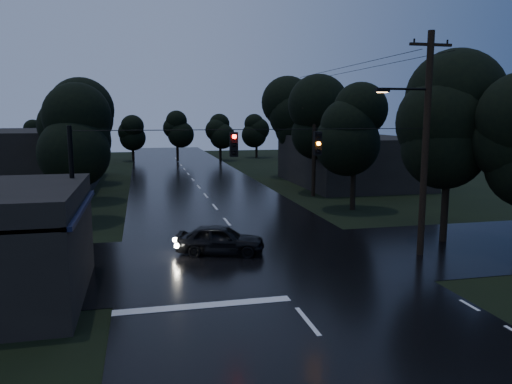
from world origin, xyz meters
name	(u,v)px	position (x,y,z in m)	size (l,w,h in m)	color
main_road	(206,196)	(0.00, 30.00, 0.00)	(12.00, 120.00, 0.02)	black
cross_street	(257,259)	(0.00, 12.00, 0.00)	(60.00, 9.00, 0.02)	black
building_far_right	(350,160)	(14.00, 34.00, 2.20)	(10.00, 14.00, 4.40)	black
building_far_left	(40,158)	(-14.00, 40.00, 2.50)	(10.00, 16.00, 5.00)	black
utility_pole_main	(424,141)	(7.41, 11.00, 5.26)	(3.50, 0.30, 10.00)	black
utility_pole_far	(314,147)	(8.30, 28.00, 3.88)	(2.00, 0.30, 7.50)	black
anchor_pole_left	(74,204)	(-7.50, 11.00, 3.00)	(0.18, 0.18, 6.00)	black
span_signals	(275,143)	(0.56, 10.99, 5.24)	(15.00, 0.37, 1.12)	black
tree_corner_near	(450,123)	(10.00, 13.00, 5.99)	(4.48, 4.48, 9.44)	black
tree_left_a	(69,135)	(-9.00, 22.00, 5.24)	(3.92, 3.92, 8.26)	black
tree_left_b	(75,125)	(-9.60, 30.00, 5.62)	(4.20, 4.20, 8.85)	black
tree_left_c	(81,119)	(-10.20, 40.00, 5.99)	(4.48, 4.48, 9.44)	black
tree_right_a	(355,127)	(9.00, 22.00, 5.62)	(4.20, 4.20, 8.85)	black
tree_right_b	(321,120)	(9.60, 30.00, 5.99)	(4.48, 4.48, 9.44)	black
tree_right_c	(292,115)	(10.20, 40.00, 6.37)	(4.76, 4.76, 10.03)	black
car	(220,239)	(-1.45, 13.23, 0.69)	(1.63, 4.06, 1.38)	black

